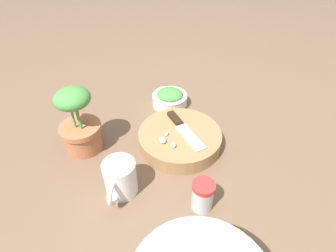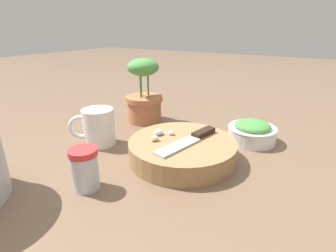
# 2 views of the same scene
# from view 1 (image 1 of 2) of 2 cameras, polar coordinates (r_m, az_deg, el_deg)

# --- Properties ---
(ground_plane) EXTENTS (5.00, 5.00, 0.00)m
(ground_plane) POSITION_cam_1_polar(r_m,az_deg,el_deg) (0.77, 0.15, -7.23)
(ground_plane) COLOR brown
(cutting_board) EXTENTS (0.25, 0.25, 0.05)m
(cutting_board) POSITION_cam_1_polar(r_m,az_deg,el_deg) (0.80, 2.56, -2.73)
(cutting_board) COLOR #9E754C
(cutting_board) RESTS_ON ground_plane
(chef_knife) EXTENTS (0.19, 0.07, 0.01)m
(chef_knife) POSITION_cam_1_polar(r_m,az_deg,el_deg) (0.79, 3.17, -0.36)
(chef_knife) COLOR black
(chef_knife) RESTS_ON cutting_board
(garlic_cloves) EXTENTS (0.07, 0.05, 0.01)m
(garlic_cloves) POSITION_cam_1_polar(r_m,az_deg,el_deg) (0.74, -0.54, -3.26)
(garlic_cloves) COLOR silver
(garlic_cloves) RESTS_ON cutting_board
(herb_bowl) EXTENTS (0.13, 0.13, 0.06)m
(herb_bowl) POSITION_cam_1_polar(r_m,az_deg,el_deg) (0.96, 0.38, 6.12)
(herb_bowl) COLOR white
(herb_bowl) RESTS_ON ground_plane
(spice_jar) EXTENTS (0.05, 0.05, 0.08)m
(spice_jar) POSITION_cam_1_polar(r_m,az_deg,el_deg) (0.64, 7.53, -14.75)
(spice_jar) COLOR silver
(spice_jar) RESTS_ON ground_plane
(coffee_mug) EXTENTS (0.09, 0.10, 0.10)m
(coffee_mug) POSITION_cam_1_polar(r_m,az_deg,el_deg) (0.67, -10.39, -11.21)
(coffee_mug) COLOR white
(coffee_mug) RESTS_ON ground_plane
(potted_herb) EXTENTS (0.12, 0.12, 0.20)m
(potted_herb) POSITION_cam_1_polar(r_m,az_deg,el_deg) (0.79, -18.73, 0.22)
(potted_herb) COLOR #B26B47
(potted_herb) RESTS_ON ground_plane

